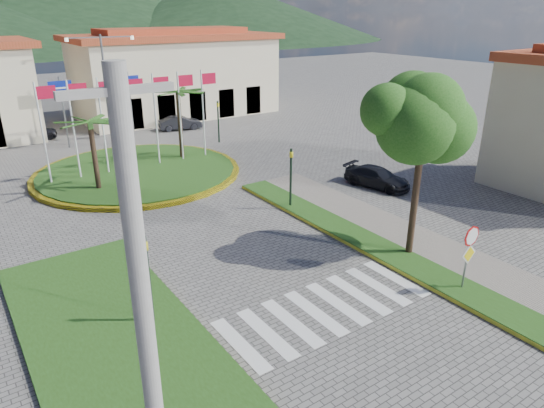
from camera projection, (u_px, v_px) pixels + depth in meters
ground at (416, 375)px, 13.71m from camera, size 160.00×160.00×0.00m
sidewalk_right at (479, 280)px, 18.37m from camera, size 4.00×28.00×0.15m
verge_right at (460, 290)px, 17.73m from camera, size 1.60×28.00×0.18m
median_left at (119, 345)px, 14.83m from camera, size 5.00×14.00×0.18m
crosswalk at (324, 308)px, 16.76m from camera, size 8.00×3.00×0.01m
roundabout_island at (138, 171)px, 30.44m from camera, size 12.70×12.70×6.00m
stop_sign at (469, 248)px, 17.12m from camera, size 0.80×0.11×2.65m
deciduous_tree at (423, 135)px, 18.49m from camera, size 3.60×3.60×6.80m
utility_pole at (146, 340)px, 8.07m from camera, size 0.32×0.32×9.00m
traffic_light_left at (148, 273)px, 15.20m from camera, size 0.15×0.18×3.20m
traffic_light_right at (291, 173)px, 24.52m from camera, size 0.15×0.18×3.20m
traffic_light_far at (218, 117)px, 37.05m from camera, size 0.18×0.15×3.20m
direction_sign_west at (62, 100)px, 34.97m from camera, size 1.60×0.14×5.20m
direction_sign_east at (130, 94)px, 37.61m from camera, size 1.60×0.14×5.20m
street_lamp_centre at (106, 85)px, 35.45m from camera, size 4.80×0.16×8.00m
building_right at (175, 73)px, 46.53m from camera, size 19.08×9.54×8.05m
hill_far_east at (223, 12)px, 150.29m from camera, size 120.00×120.00×18.00m
car_dark_a at (31, 132)px, 38.19m from camera, size 3.92×1.92×1.29m
car_dark_b at (180, 123)px, 41.48m from camera, size 3.81×2.06×1.19m
car_side_right at (377, 177)px, 28.11m from camera, size 2.51×4.23×1.15m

